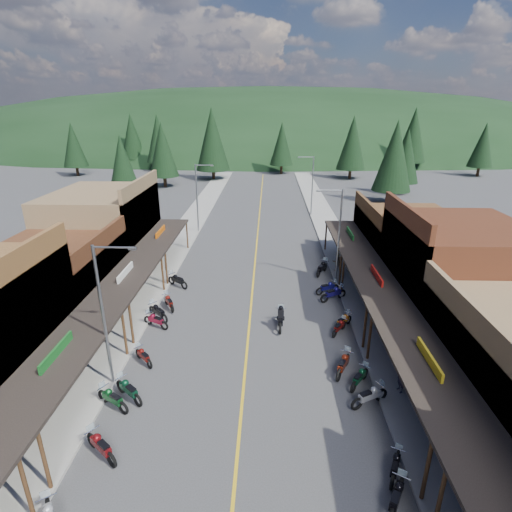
# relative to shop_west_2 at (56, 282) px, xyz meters

# --- Properties ---
(ground) EXTENTS (220.00, 220.00, 0.00)m
(ground) POSITION_rel_shop_west_2_xyz_m (13.75, -1.70, -2.53)
(ground) COLOR #38383A
(ground) RESTS_ON ground
(centerline) EXTENTS (0.15, 90.00, 0.01)m
(centerline) POSITION_rel_shop_west_2_xyz_m (13.75, 18.30, -2.53)
(centerline) COLOR gold
(centerline) RESTS_ON ground
(sidewalk_west) EXTENTS (3.40, 94.00, 0.15)m
(sidewalk_west) POSITION_rel_shop_west_2_xyz_m (5.05, 18.30, -2.46)
(sidewalk_west) COLOR gray
(sidewalk_west) RESTS_ON ground
(sidewalk_east) EXTENTS (3.40, 94.00, 0.15)m
(sidewalk_east) POSITION_rel_shop_west_2_xyz_m (22.45, 18.30, -2.46)
(sidewalk_east) COLOR gray
(sidewalk_east) RESTS_ON ground
(shop_west_2) EXTENTS (10.90, 9.00, 6.20)m
(shop_west_2) POSITION_rel_shop_west_2_xyz_m (0.00, 0.00, 0.00)
(shop_west_2) COLOR #3F2111
(shop_west_2) RESTS_ON ground
(shop_west_3) EXTENTS (10.90, 10.20, 8.20)m
(shop_west_3) POSITION_rel_shop_west_2_xyz_m (-0.03, 9.60, 0.99)
(shop_west_3) COLOR brown
(shop_west_3) RESTS_ON ground
(shop_east_2) EXTENTS (10.90, 9.00, 8.20)m
(shop_east_2) POSITION_rel_shop_west_2_xyz_m (27.54, 0.00, 0.99)
(shop_east_2) COLOR #562B19
(shop_east_2) RESTS_ON ground
(shop_east_3) EXTENTS (10.90, 10.20, 6.20)m
(shop_east_3) POSITION_rel_shop_west_2_xyz_m (27.51, 9.60, -0.00)
(shop_east_3) COLOR #4C2D16
(shop_east_3) RESTS_ON ground
(streetlight_0) EXTENTS (2.16, 0.18, 8.00)m
(streetlight_0) POSITION_rel_shop_west_2_xyz_m (6.80, -7.70, 1.93)
(streetlight_0) COLOR gray
(streetlight_0) RESTS_ON ground
(streetlight_1) EXTENTS (2.16, 0.18, 8.00)m
(streetlight_1) POSITION_rel_shop_west_2_xyz_m (6.80, 20.30, 1.93)
(streetlight_1) COLOR gray
(streetlight_1) RESTS_ON ground
(streetlight_2) EXTENTS (2.16, 0.18, 8.00)m
(streetlight_2) POSITION_rel_shop_west_2_xyz_m (20.71, 6.30, 1.93)
(streetlight_2) COLOR gray
(streetlight_2) RESTS_ON ground
(streetlight_3) EXTENTS (2.16, 0.18, 8.00)m
(streetlight_3) POSITION_rel_shop_west_2_xyz_m (20.71, 28.30, 1.93)
(streetlight_3) COLOR gray
(streetlight_3) RESTS_ON ground
(ridge_hill) EXTENTS (310.00, 140.00, 60.00)m
(ridge_hill) POSITION_rel_shop_west_2_xyz_m (13.75, 133.30, -2.53)
(ridge_hill) COLOR black
(ridge_hill) RESTS_ON ground
(pine_0) EXTENTS (5.04, 5.04, 11.00)m
(pine_0) POSITION_rel_shop_west_2_xyz_m (-26.25, 60.30, 3.95)
(pine_0) COLOR black
(pine_0) RESTS_ON ground
(pine_1) EXTENTS (5.88, 5.88, 12.50)m
(pine_1) POSITION_rel_shop_west_2_xyz_m (-10.25, 68.30, 4.70)
(pine_1) COLOR black
(pine_1) RESTS_ON ground
(pine_2) EXTENTS (6.72, 6.72, 14.00)m
(pine_2) POSITION_rel_shop_west_2_xyz_m (3.75, 56.30, 5.46)
(pine_2) COLOR black
(pine_2) RESTS_ON ground
(pine_3) EXTENTS (5.04, 5.04, 11.00)m
(pine_3) POSITION_rel_shop_west_2_xyz_m (17.75, 64.30, 3.95)
(pine_3) COLOR black
(pine_3) RESTS_ON ground
(pine_4) EXTENTS (5.88, 5.88, 12.50)m
(pine_4) POSITION_rel_shop_west_2_xyz_m (31.75, 58.30, 4.70)
(pine_4) COLOR black
(pine_4) RESTS_ON ground
(pine_5) EXTENTS (6.72, 6.72, 14.00)m
(pine_5) POSITION_rel_shop_west_2_xyz_m (47.75, 70.30, 5.46)
(pine_5) COLOR black
(pine_5) RESTS_ON ground
(pine_6) EXTENTS (5.04, 5.04, 11.00)m
(pine_6) POSITION_rel_shop_west_2_xyz_m (59.75, 62.30, 3.95)
(pine_6) COLOR black
(pine_6) RESTS_ON ground
(pine_7) EXTENTS (5.88, 5.88, 12.50)m
(pine_7) POSITION_rel_shop_west_2_xyz_m (-18.25, 74.30, 4.70)
(pine_7) COLOR black
(pine_7) RESTS_ON ground
(pine_8) EXTENTS (4.48, 4.48, 10.00)m
(pine_8) POSITION_rel_shop_west_2_xyz_m (-8.25, 38.30, 3.44)
(pine_8) COLOR black
(pine_8) RESTS_ON ground
(pine_9) EXTENTS (4.93, 4.93, 10.80)m
(pine_9) POSITION_rel_shop_west_2_xyz_m (37.75, 43.30, 3.85)
(pine_9) COLOR black
(pine_9) RESTS_ON ground
(pine_10) EXTENTS (5.38, 5.38, 11.60)m
(pine_10) POSITION_rel_shop_west_2_xyz_m (-4.25, 48.30, 4.25)
(pine_10) COLOR black
(pine_10) RESTS_ON ground
(pine_11) EXTENTS (5.82, 5.82, 12.40)m
(pine_11) POSITION_rel_shop_west_2_xyz_m (33.75, 36.30, 4.65)
(pine_11) COLOR black
(pine_11) RESTS_ON ground
(bike_west_3) EXTENTS (2.19, 1.96, 1.26)m
(bike_west_3) POSITION_rel_shop_west_2_xyz_m (7.95, -12.46, -1.90)
(bike_west_3) COLOR #640D11
(bike_west_3) RESTS_ON ground
(bike_west_4) EXTENTS (2.22, 1.75, 1.24)m
(bike_west_4) POSITION_rel_shop_west_2_xyz_m (7.34, -9.51, -1.91)
(bike_west_4) COLOR #0C3F19
(bike_west_4) RESTS_ON ground
(bike_west_5) EXTENTS (2.17, 1.98, 1.26)m
(bike_west_5) POSITION_rel_shop_west_2_xyz_m (7.94, -8.86, -1.90)
(bike_west_5) COLOR #0A3621
(bike_west_5) RESTS_ON ground
(bike_west_6) EXTENTS (1.75, 1.78, 1.07)m
(bike_west_6) POSITION_rel_shop_west_2_xyz_m (7.79, -5.79, -2.00)
(bike_west_6) COLOR #64100D
(bike_west_6) RESTS_ON ground
(bike_west_7) EXTENTS (2.12, 1.53, 1.16)m
(bike_west_7) POSITION_rel_shop_west_2_xyz_m (7.42, -1.74, -1.95)
(bike_west_7) COLOR maroon
(bike_west_7) RESTS_ON ground
(bike_west_8) EXTENTS (2.13, 2.07, 1.28)m
(bike_west_8) POSITION_rel_shop_west_2_xyz_m (7.28, -0.63, -1.89)
(bike_west_8) COLOR black
(bike_west_8) RESTS_ON ground
(bike_west_9) EXTENTS (1.61, 2.09, 1.16)m
(bike_west_9) POSITION_rel_shop_west_2_xyz_m (7.68, 0.98, -1.95)
(bike_west_9) COLOR #65130D
(bike_west_9) RESTS_ON ground
(bike_west_10) EXTENTS (2.22, 1.89, 1.26)m
(bike_west_10) POSITION_rel_shop_west_2_xyz_m (7.50, 4.78, -1.90)
(bike_west_10) COLOR black
(bike_west_10) RESTS_ON ground
(bike_east_2) EXTENTS (1.64, 2.16, 1.20)m
(bike_east_2) POSITION_rel_shop_west_2_xyz_m (19.86, -14.43, -1.94)
(bike_east_2) COLOR black
(bike_east_2) RESTS_ON ground
(bike_east_3) EXTENTS (1.35, 1.94, 1.06)m
(bike_east_3) POSITION_rel_shop_west_2_xyz_m (20.25, -13.00, -2.00)
(bike_east_3) COLOR black
(bike_east_3) RESTS_ON ground
(bike_east_4) EXTENTS (2.28, 1.64, 1.25)m
(bike_east_4) POSITION_rel_shop_west_2_xyz_m (20.15, -8.92, -1.91)
(bike_east_4) COLOR #AAABB0
(bike_east_4) RESTS_ON ground
(bike_east_5) EXTENTS (1.72, 1.99, 1.14)m
(bike_east_5) POSITION_rel_shop_west_2_xyz_m (19.98, -7.41, -1.96)
(bike_east_5) COLOR #0B371E
(bike_east_5) RESTS_ON ground
(bike_east_6) EXTENTS (1.66, 2.33, 1.28)m
(bike_east_6) POSITION_rel_shop_west_2_xyz_m (19.29, -6.34, -1.89)
(bike_east_6) COLOR maroon
(bike_east_6) RESTS_ON ground
(bike_east_7) EXTENTS (1.58, 1.87, 1.06)m
(bike_east_7) POSITION_rel_shop_west_2_xyz_m (19.76, -2.12, -2.00)
(bike_east_7) COLOR #650F0D
(bike_east_7) RESTS_ON ground
(bike_east_8) EXTENTS (1.78, 1.84, 1.10)m
(bike_east_8) POSITION_rel_shop_west_2_xyz_m (20.15, -1.36, -1.98)
(bike_east_8) COLOR #BB5B0D
(bike_east_8) RESTS_ON ground
(bike_east_9) EXTENTS (2.40, 1.80, 1.32)m
(bike_east_9) POSITION_rel_shop_west_2_xyz_m (20.07, 2.67, -1.87)
(bike_east_9) COLOR navy
(bike_east_9) RESTS_ON ground
(bike_east_10) EXTENTS (2.17, 1.53, 1.19)m
(bike_east_10) POSITION_rel_shop_west_2_xyz_m (19.79, 3.86, -1.94)
(bike_east_10) COLOR navy
(bike_east_10) RESTS_ON ground
(bike_east_11) EXTENTS (1.78, 2.43, 1.34)m
(bike_east_11) POSITION_rel_shop_west_2_xyz_m (19.83, 7.83, -1.87)
(bike_east_11) COLOR black
(bike_east_11) RESTS_ON ground
(rider_on_bike) EXTENTS (0.88, 2.37, 1.78)m
(rider_on_bike) POSITION_rel_shop_west_2_xyz_m (15.90, -1.49, -1.82)
(rider_on_bike) COLOR black
(rider_on_bike) RESTS_ON ground
(pedestrian_east_a) EXTENTS (0.52, 0.66, 1.60)m
(pedestrian_east_a) POSITION_rel_shop_west_2_xyz_m (22.00, -7.97, -1.58)
(pedestrian_east_a) COLOR #231F2F
(pedestrian_east_a) RESTS_ON sidewalk_east
(pedestrian_east_b) EXTENTS (0.92, 0.64, 1.73)m
(pedestrian_east_b) POSITION_rel_shop_west_2_xyz_m (21.22, 8.41, -1.52)
(pedestrian_east_b) COLOR brown
(pedestrian_east_b) RESTS_ON sidewalk_east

